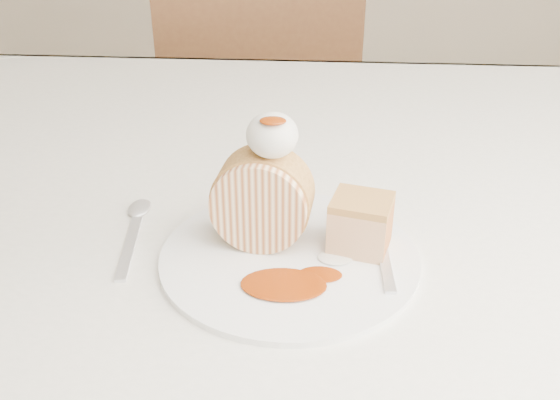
{
  "coord_description": "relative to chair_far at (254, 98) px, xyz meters",
  "views": [
    {
      "loc": [
        -0.02,
        -0.54,
        1.11
      ],
      "look_at": [
        -0.06,
        -0.02,
        0.81
      ],
      "focal_mm": 40.0,
      "sensor_mm": 36.0,
      "label": 1
    }
  ],
  "objects": [
    {
      "name": "caramel_pool",
      "position": [
        0.14,
        -1.03,
        0.2
      ],
      "size": [
        0.09,
        0.07,
        0.0
      ],
      "primitive_type": null,
      "rotation": [
        0.0,
        0.0,
        -0.25
      ],
      "color": "#812A05",
      "rests_on": "plate"
    },
    {
      "name": "caramel_drizzle",
      "position": [
        0.13,
        -0.96,
        0.34
      ],
      "size": [
        0.02,
        0.02,
        0.01
      ],
      "primitive_type": "ellipsoid",
      "color": "#812A05",
      "rests_on": "whipped_cream"
    },
    {
      "name": "table",
      "position": [
        0.19,
        -0.75,
        0.1
      ],
      "size": [
        1.4,
        0.9,
        0.75
      ],
      "color": "beige",
      "rests_on": "ground"
    },
    {
      "name": "roulade_slice",
      "position": [
        0.11,
        -0.95,
        0.24
      ],
      "size": [
        0.1,
        0.06,
        0.1
      ],
      "primitive_type": "cylinder",
      "rotation": [
        1.57,
        0.0,
        -0.1
      ],
      "color": "beige",
      "rests_on": "plate"
    },
    {
      "name": "whipped_cream",
      "position": [
        0.12,
        -0.95,
        0.31
      ],
      "size": [
        0.05,
        0.05,
        0.04
      ],
      "primitive_type": "ellipsoid",
      "color": "silver",
      "rests_on": "roulade_slice"
    },
    {
      "name": "spoon",
      "position": [
        -0.02,
        -0.97,
        0.19
      ],
      "size": [
        0.04,
        0.15,
        0.0
      ],
      "primitive_type": "cube",
      "rotation": [
        0.0,
        0.0,
        0.13
      ],
      "color": "silver",
      "rests_on": "table"
    },
    {
      "name": "plate",
      "position": [
        0.14,
        -0.97,
        0.19
      ],
      "size": [
        0.31,
        0.31,
        0.01
      ],
      "primitive_type": "cylinder",
      "rotation": [
        0.0,
        0.0,
        -0.25
      ],
      "color": "white",
      "rests_on": "table"
    },
    {
      "name": "fork",
      "position": [
        0.24,
        -0.98,
        0.2
      ],
      "size": [
        0.03,
        0.15,
        0.0
      ],
      "primitive_type": "cube",
      "rotation": [
        0.0,
        0.0,
        0.04
      ],
      "color": "silver",
      "rests_on": "plate"
    },
    {
      "name": "chair_far",
      "position": [
        0.0,
        0.0,
        0.0
      ],
      "size": [
        0.57,
        0.57,
        0.98
      ],
      "rotation": [
        0.0,
        0.0,
        3.39
      ],
      "color": "brown",
      "rests_on": "ground"
    },
    {
      "name": "cake_chunk",
      "position": [
        0.21,
        -0.96,
        0.22
      ],
      "size": [
        0.07,
        0.06,
        0.05
      ],
      "primitive_type": "cube",
      "rotation": [
        0.0,
        0.0,
        -0.25
      ],
      "color": "tan",
      "rests_on": "plate"
    }
  ]
}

